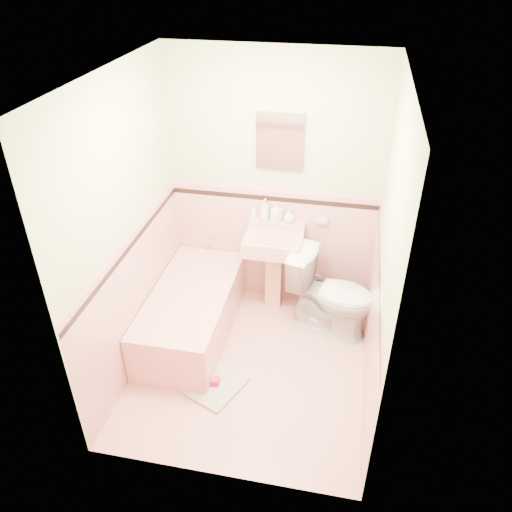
% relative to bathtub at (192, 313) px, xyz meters
% --- Properties ---
extents(floor, '(2.20, 2.20, 0.00)m').
position_rel_bathtub_xyz_m(floor, '(0.63, -0.33, -0.23)').
color(floor, '#E69E96').
rests_on(floor, ground).
extents(ceiling, '(2.20, 2.20, 0.00)m').
position_rel_bathtub_xyz_m(ceiling, '(0.63, -0.33, 2.27)').
color(ceiling, white).
rests_on(ceiling, ground).
extents(wall_back, '(2.50, 0.00, 2.50)m').
position_rel_bathtub_xyz_m(wall_back, '(0.63, 0.77, 1.02)').
color(wall_back, '#EFE2C3').
rests_on(wall_back, ground).
extents(wall_front, '(2.50, 0.00, 2.50)m').
position_rel_bathtub_xyz_m(wall_front, '(0.63, -1.43, 1.02)').
color(wall_front, '#EFE2C3').
rests_on(wall_front, ground).
extents(wall_left, '(0.00, 2.50, 2.50)m').
position_rel_bathtub_xyz_m(wall_left, '(-0.37, -0.33, 1.02)').
color(wall_left, '#EFE2C3').
rests_on(wall_left, ground).
extents(wall_right, '(0.00, 2.50, 2.50)m').
position_rel_bathtub_xyz_m(wall_right, '(1.63, -0.33, 1.02)').
color(wall_right, '#EFE2C3').
rests_on(wall_right, ground).
extents(wainscot_back, '(2.00, 0.00, 2.00)m').
position_rel_bathtub_xyz_m(wainscot_back, '(0.63, 0.76, 0.38)').
color(wainscot_back, '#E8A49C').
rests_on(wainscot_back, ground).
extents(wainscot_front, '(2.00, 0.00, 2.00)m').
position_rel_bathtub_xyz_m(wainscot_front, '(0.63, -1.42, 0.38)').
color(wainscot_front, '#E8A49C').
rests_on(wainscot_front, ground).
extents(wainscot_left, '(0.00, 2.20, 2.20)m').
position_rel_bathtub_xyz_m(wainscot_left, '(-0.36, -0.33, 0.38)').
color(wainscot_left, '#E8A49C').
rests_on(wainscot_left, ground).
extents(wainscot_right, '(0.00, 2.20, 2.20)m').
position_rel_bathtub_xyz_m(wainscot_right, '(1.62, -0.33, 0.38)').
color(wainscot_right, '#E8A49C').
rests_on(wainscot_right, ground).
extents(accent_back, '(2.00, 0.00, 2.00)m').
position_rel_bathtub_xyz_m(accent_back, '(0.63, 0.75, 0.90)').
color(accent_back, black).
rests_on(accent_back, ground).
extents(accent_front, '(2.00, 0.00, 2.00)m').
position_rel_bathtub_xyz_m(accent_front, '(0.63, -1.41, 0.90)').
color(accent_front, black).
rests_on(accent_front, ground).
extents(accent_left, '(0.00, 2.20, 2.20)m').
position_rel_bathtub_xyz_m(accent_left, '(-0.35, -0.33, 0.89)').
color(accent_left, black).
rests_on(accent_left, ground).
extents(accent_right, '(0.00, 2.20, 2.20)m').
position_rel_bathtub_xyz_m(accent_right, '(1.61, -0.33, 0.89)').
color(accent_right, black).
rests_on(accent_right, ground).
extents(cap_back, '(2.00, 0.00, 2.00)m').
position_rel_bathtub_xyz_m(cap_back, '(0.63, 0.75, 0.99)').
color(cap_back, pink).
rests_on(cap_back, ground).
extents(cap_front, '(2.00, 0.00, 2.00)m').
position_rel_bathtub_xyz_m(cap_front, '(0.63, -1.41, 0.99)').
color(cap_front, pink).
rests_on(cap_front, ground).
extents(cap_left, '(0.00, 2.20, 2.20)m').
position_rel_bathtub_xyz_m(cap_left, '(-0.35, -0.33, 1.00)').
color(cap_left, pink).
rests_on(cap_left, ground).
extents(cap_right, '(0.00, 2.20, 2.20)m').
position_rel_bathtub_xyz_m(cap_right, '(1.61, -0.33, 1.00)').
color(cap_right, pink).
rests_on(cap_right, ground).
extents(bathtub, '(0.70, 1.50, 0.45)m').
position_rel_bathtub_xyz_m(bathtub, '(0.00, 0.00, 0.00)').
color(bathtub, '#E1948C').
rests_on(bathtub, floor).
extents(tub_faucet, '(0.04, 0.12, 0.04)m').
position_rel_bathtub_xyz_m(tub_faucet, '(0.00, 0.72, 0.41)').
color(tub_faucet, silver).
rests_on(tub_faucet, wall_back).
extents(sink, '(0.54, 0.48, 0.85)m').
position_rel_bathtub_xyz_m(sink, '(0.68, 0.53, 0.20)').
color(sink, '#E1948C').
rests_on(sink, floor).
extents(sink_faucet, '(0.02, 0.02, 0.10)m').
position_rel_bathtub_xyz_m(sink_faucet, '(0.68, 0.67, 0.72)').
color(sink_faucet, silver).
rests_on(sink_faucet, sink).
extents(medicine_cabinet, '(0.42, 0.04, 0.52)m').
position_rel_bathtub_xyz_m(medicine_cabinet, '(0.68, 0.74, 1.47)').
color(medicine_cabinet, white).
rests_on(medicine_cabinet, wall_back).
extents(soap_dish, '(0.11, 0.07, 0.04)m').
position_rel_bathtub_xyz_m(soap_dish, '(1.10, 0.73, 0.72)').
color(soap_dish, '#E1948C').
rests_on(soap_dish, wall_back).
extents(soap_bottle_left, '(0.10, 0.10, 0.22)m').
position_rel_bathtub_xyz_m(soap_bottle_left, '(0.56, 0.71, 0.79)').
color(soap_bottle_left, '#B2B2B2').
rests_on(soap_bottle_left, sink).
extents(soap_bottle_mid, '(0.12, 0.12, 0.20)m').
position_rel_bathtub_xyz_m(soap_bottle_mid, '(0.67, 0.71, 0.78)').
color(soap_bottle_mid, '#B2B2B2').
rests_on(soap_bottle_mid, sink).
extents(soap_bottle_right, '(0.13, 0.13, 0.14)m').
position_rel_bathtub_xyz_m(soap_bottle_right, '(0.79, 0.71, 0.75)').
color(soap_bottle_right, '#B2B2B2').
rests_on(soap_bottle_right, sink).
extents(tube, '(0.04, 0.04, 0.12)m').
position_rel_bathtub_xyz_m(tube, '(0.45, 0.71, 0.74)').
color(tube, white).
rests_on(tube, sink).
extents(toilet, '(0.89, 0.64, 0.81)m').
position_rel_bathtub_xyz_m(toilet, '(1.28, 0.32, 0.18)').
color(toilet, white).
rests_on(toilet, floor).
extents(bucket, '(0.29, 0.29, 0.24)m').
position_rel_bathtub_xyz_m(bucket, '(1.06, 0.68, -0.11)').
color(bucket, '#021B99').
rests_on(bucket, floor).
extents(bath_mat, '(0.82, 0.70, 0.03)m').
position_rel_bathtub_xyz_m(bath_mat, '(0.26, -0.57, -0.21)').
color(bath_mat, '#95A186').
rests_on(bath_mat, floor).
extents(shoe, '(0.16, 0.09, 0.06)m').
position_rel_bathtub_xyz_m(shoe, '(0.35, -0.63, -0.17)').
color(shoe, '#BF1E59').
rests_on(shoe, bath_mat).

